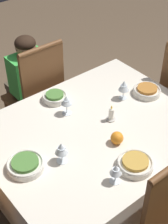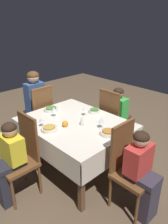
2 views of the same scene
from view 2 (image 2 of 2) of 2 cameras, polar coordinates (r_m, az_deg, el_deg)
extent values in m
plane|color=brown|center=(3.30, -2.17, -13.90)|extent=(8.00, 8.00, 0.00)
cube|color=silver|center=(2.93, -2.39, -2.89)|extent=(1.40, 1.11, 0.04)
cube|color=silver|center=(3.35, 4.68, -2.23)|extent=(1.40, 0.01, 0.27)
cube|color=silver|center=(2.72, -11.10, -9.33)|extent=(1.40, 0.01, 0.27)
cube|color=silver|center=(2.60, 8.22, -10.81)|extent=(0.01, 1.11, 0.27)
cube|color=silver|center=(3.49, -10.03, -1.37)|extent=(0.01, 1.11, 0.27)
cube|color=brown|center=(3.08, 12.67, -9.81)|extent=(0.06, 0.06, 0.69)
cube|color=brown|center=(3.80, -3.24, -2.41)|extent=(0.06, 0.06, 0.69)
cube|color=brown|center=(2.48, -0.70, -18.80)|extent=(0.06, 0.06, 0.69)
cube|color=brown|center=(3.33, -16.00, -7.47)|extent=(0.06, 0.06, 0.69)
cube|color=brown|center=(3.79, -11.96, -1.45)|extent=(0.40, 0.40, 0.04)
cube|color=brown|center=(3.53, -10.71, 1.91)|extent=(0.03, 0.37, 0.54)
cylinder|color=brown|center=(3.44, -11.05, 6.13)|extent=(0.04, 0.36, 0.04)
cylinder|color=brown|center=(4.10, -10.99, -2.87)|extent=(0.03, 0.03, 0.42)
cylinder|color=brown|center=(3.95, -15.20, -4.41)|extent=(0.03, 0.03, 0.42)
cylinder|color=brown|center=(3.84, -8.06, -4.57)|extent=(0.03, 0.03, 0.42)
cylinder|color=brown|center=(3.68, -12.45, -6.33)|extent=(0.03, 0.03, 0.42)
cube|color=brown|center=(3.58, 8.21, -2.67)|extent=(0.40, 0.40, 0.04)
cube|color=brown|center=(3.33, 6.52, 0.82)|extent=(0.37, 0.03, 0.54)
cylinder|color=brown|center=(3.23, 6.75, 5.27)|extent=(0.36, 0.04, 0.04)
cylinder|color=brown|center=(3.73, 11.80, -5.82)|extent=(0.03, 0.03, 0.42)
cylinder|color=brown|center=(3.90, 7.59, -4.06)|extent=(0.03, 0.03, 0.42)
cylinder|color=brown|center=(3.48, 8.48, -7.88)|extent=(0.03, 0.03, 0.42)
cylinder|color=brown|center=(3.67, 4.15, -5.88)|extent=(0.03, 0.03, 0.42)
cube|color=brown|center=(2.73, -17.05, -12.92)|extent=(0.40, 0.40, 0.04)
cube|color=brown|center=(2.64, -14.25, -6.30)|extent=(0.37, 0.03, 0.54)
cylinder|color=brown|center=(2.51, -14.87, -0.93)|extent=(0.36, 0.04, 0.04)
cylinder|color=brown|center=(2.69, -18.01, -19.96)|extent=(0.03, 0.03, 0.42)
cylinder|color=brown|center=(3.05, -15.18, -13.64)|extent=(0.03, 0.03, 0.42)
cylinder|color=brown|center=(2.80, -11.42, -17.00)|extent=(0.03, 0.03, 0.42)
cube|color=brown|center=(2.51, 12.93, -15.96)|extent=(0.40, 0.40, 0.04)
cube|color=brown|center=(2.42, 9.88, -8.78)|extent=(0.03, 0.37, 0.54)
cylinder|color=brown|center=(2.29, 10.36, -3.03)|extent=(0.04, 0.36, 0.04)
cylinder|color=brown|center=(2.49, 13.60, -23.65)|extent=(0.03, 0.03, 0.42)
cylinder|color=brown|center=(2.72, 17.87, -19.35)|extent=(0.03, 0.03, 0.42)
cylinder|color=brown|center=(2.63, 6.82, -20.02)|extent=(0.03, 0.03, 0.42)
cylinder|color=brown|center=(2.84, 11.50, -16.35)|extent=(0.03, 0.03, 0.42)
cube|color=#383342|center=(4.03, -13.27, -3.25)|extent=(0.14, 0.22, 0.46)
cube|color=#383342|center=(3.86, -12.96, -0.25)|extent=(0.31, 0.24, 0.06)
cube|color=#38568E|center=(3.68, -12.67, 3.51)|extent=(0.18, 0.30, 0.52)
sphere|color=#D6A884|center=(3.58, -13.17, 8.80)|extent=(0.19, 0.19, 0.19)
ellipsoid|color=brown|center=(3.57, -13.22, 9.31)|extent=(0.19, 0.19, 0.13)
cube|color=#4C4233|center=(3.82, 9.89, -4.53)|extent=(0.22, 0.14, 0.46)
cube|color=#4C4233|center=(3.64, 9.38, -1.40)|extent=(0.24, 0.31, 0.06)
cube|color=green|center=(3.50, 8.75, 1.11)|extent=(0.30, 0.18, 0.34)
sphere|color=#9E7051|center=(3.42, 9.01, 4.88)|extent=(0.16, 0.16, 0.16)
ellipsoid|color=black|center=(3.41, 9.04, 5.33)|extent=(0.16, 0.16, 0.11)
cube|color=#282833|center=(2.80, -20.27, -17.85)|extent=(0.22, 0.14, 0.46)
cube|color=#282833|center=(2.66, -19.40, -12.94)|extent=(0.24, 0.31, 0.06)
cube|color=yellow|center=(2.59, -18.26, -8.96)|extent=(0.30, 0.18, 0.31)
sphere|color=#D6A884|center=(2.47, -18.94, -4.45)|extent=(0.16, 0.16, 0.16)
ellipsoid|color=black|center=(2.46, -19.02, -3.87)|extent=(0.16, 0.16, 0.11)
cube|color=#383342|center=(2.58, 16.42, -21.34)|extent=(0.14, 0.22, 0.46)
cube|color=#383342|center=(2.44, 15.37, -16.15)|extent=(0.31, 0.24, 0.06)
cube|color=red|center=(2.36, 14.08, -11.81)|extent=(0.18, 0.30, 0.31)
sphere|color=#D6A884|center=(2.23, 14.68, -6.91)|extent=(0.16, 0.16, 0.16)
ellipsoid|color=black|center=(2.22, 14.75, -6.29)|extent=(0.16, 0.16, 0.11)
cylinder|color=silver|center=(3.28, -8.60, 0.60)|extent=(0.21, 0.21, 0.04)
torus|color=silver|center=(3.27, -8.62, 0.95)|extent=(0.21, 0.21, 0.01)
cylinder|color=#4C7F38|center=(3.27, -8.63, 1.05)|extent=(0.15, 0.15, 0.02)
cylinder|color=white|center=(3.10, -7.78, -1.10)|extent=(0.07, 0.07, 0.00)
cylinder|color=white|center=(3.08, -7.82, -0.52)|extent=(0.01, 0.01, 0.07)
cone|color=white|center=(3.06, -7.89, 0.65)|extent=(0.08, 0.08, 0.07)
cylinder|color=white|center=(3.06, -7.87, 0.40)|extent=(0.05, 0.05, 0.03)
cylinder|color=silver|center=(3.19, 2.72, 0.15)|extent=(0.17, 0.17, 0.04)
torus|color=silver|center=(3.18, 2.73, 0.52)|extent=(0.17, 0.17, 0.01)
cylinder|color=#4C7F38|center=(3.18, 2.73, 0.62)|extent=(0.12, 0.12, 0.02)
cylinder|color=white|center=(3.10, 0.25, -0.89)|extent=(0.07, 0.07, 0.00)
cylinder|color=white|center=(3.08, 0.25, -0.21)|extent=(0.01, 0.01, 0.08)
cone|color=white|center=(3.05, 0.25, 0.98)|extent=(0.07, 0.07, 0.06)
cylinder|color=white|center=(3.06, 0.25, 0.76)|extent=(0.04, 0.04, 0.03)
cylinder|color=silver|center=(2.73, -9.05, -4.47)|extent=(0.21, 0.21, 0.04)
torus|color=silver|center=(2.72, -9.08, -4.06)|extent=(0.20, 0.20, 0.01)
cylinder|color=gold|center=(2.71, -9.09, -3.95)|extent=(0.15, 0.15, 0.02)
cylinder|color=white|center=(2.85, -10.96, -3.68)|extent=(0.06, 0.06, 0.00)
cylinder|color=white|center=(2.83, -11.01, -3.10)|extent=(0.01, 0.01, 0.06)
cone|color=white|center=(2.81, -11.10, -1.99)|extent=(0.07, 0.07, 0.06)
cylinder|color=white|center=(2.81, -11.08, -2.21)|extent=(0.04, 0.04, 0.03)
cylinder|color=silver|center=(2.62, 6.30, -5.55)|extent=(0.20, 0.20, 0.04)
torus|color=silver|center=(2.61, 6.32, -5.13)|extent=(0.19, 0.19, 0.01)
cylinder|color=#B2702D|center=(2.61, 6.32, -5.02)|extent=(0.14, 0.14, 0.02)
cylinder|color=white|center=(2.77, 4.52, -4.12)|extent=(0.06, 0.06, 0.00)
cylinder|color=white|center=(2.75, 4.54, -3.46)|extent=(0.01, 0.01, 0.07)
cone|color=white|center=(2.72, 4.59, -2.12)|extent=(0.08, 0.08, 0.08)
cylinder|color=white|center=(2.73, 4.58, -2.41)|extent=(0.05, 0.05, 0.03)
cylinder|color=beige|center=(2.83, -0.64, -3.37)|extent=(0.06, 0.06, 0.01)
cylinder|color=white|center=(2.81, -0.65, -2.55)|extent=(0.03, 0.03, 0.08)
ellipsoid|color=#F9C64C|center=(2.78, -0.65, -1.58)|extent=(0.01, 0.01, 0.03)
sphere|color=orange|center=(2.79, -4.96, -3.09)|extent=(0.08, 0.08, 0.08)
camera|label=1|loc=(3.09, -37.89, 22.35)|focal=55.00mm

